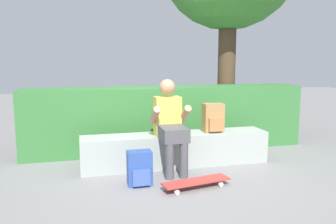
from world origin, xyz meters
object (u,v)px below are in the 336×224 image
Objects in this scene: person_skater at (170,122)px; backpack_on_ground at (140,169)px; skateboard_near_person at (196,182)px; backpack_on_bench at (213,118)px; bench_main at (176,149)px.

backpack_on_ground is at bearing -138.50° from person_skater.
backpack_on_ground reaches higher than skateboard_near_person.
skateboard_near_person is 1.18m from backpack_on_bench.
skateboard_near_person is at bearing -23.64° from backpack_on_ground.
bench_main is 0.88m from backpack_on_ground.
person_skater is at bearing 41.50° from backpack_on_ground.
bench_main is 2.16× the size of person_skater.
bench_main reaches higher than backpack_on_ground.
backpack_on_bench reaches higher than bench_main.
skateboard_near_person is 0.67m from backpack_on_ground.
skateboard_near_person is 2.06× the size of backpack_on_ground.
backpack_on_bench is at bearing 16.48° from person_skater.
skateboard_near_person is at bearing -91.02° from bench_main.
bench_main is 3.12× the size of skateboard_near_person.
backpack_on_bench is at bearing 58.07° from skateboard_near_person.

